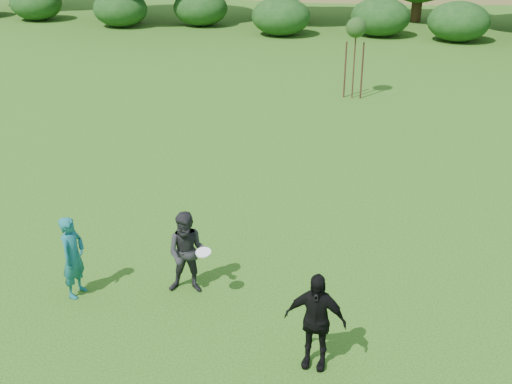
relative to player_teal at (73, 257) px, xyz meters
The scene contains 7 objects.
ground 2.80m from the player_teal, ahead, with size 120.00×120.00×0.00m, color #19470C.
player_teal is the anchor object (origin of this frame).
player_grey 2.02m from the player_teal, 16.29° to the left, with size 0.76×0.59×1.57m, color #242426.
player_black 4.54m from the player_teal, 11.80° to the right, with size 0.94×0.39×1.60m, color black.
frisbee 2.35m from the player_teal, ahead, with size 0.27×0.27×0.08m.
sapling 14.45m from the player_teal, 75.48° to the left, with size 0.70×0.70×2.85m.
hillside 69.39m from the player_teal, 88.22° to the left, with size 150.00×72.00×52.00m.
Camera 1 is at (2.73, -8.54, 6.50)m, focal length 45.00 mm.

